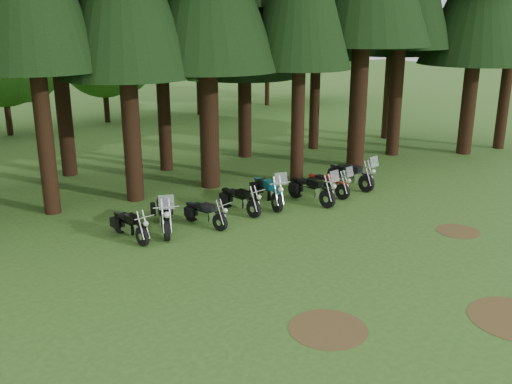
{
  "coord_description": "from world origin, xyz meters",
  "views": [
    {
      "loc": [
        -10.43,
        -10.75,
        6.73
      ],
      "look_at": [
        -0.51,
        5.0,
        1.0
      ],
      "focal_mm": 40.0,
      "sensor_mm": 36.0,
      "label": 1
    }
  ],
  "objects_px": {
    "motorcycle_3": "(239,201)",
    "motorcycle_4": "(268,192)",
    "motorcycle_1": "(164,216)",
    "motorcycle_6": "(328,185)",
    "motorcycle_2": "(205,214)",
    "motorcycle_0": "(130,226)",
    "motorcycle_7": "(351,176)",
    "motorcycle_5": "(311,190)"
  },
  "relations": [
    {
      "from": "motorcycle_7",
      "to": "motorcycle_2",
      "type": "bearing_deg",
      "value": 177.15
    },
    {
      "from": "motorcycle_6",
      "to": "motorcycle_7",
      "type": "xyz_separation_m",
      "value": [
        1.49,
        0.36,
        0.06
      ]
    },
    {
      "from": "motorcycle_6",
      "to": "motorcycle_1",
      "type": "bearing_deg",
      "value": 167.31
    },
    {
      "from": "motorcycle_5",
      "to": "motorcycle_7",
      "type": "relative_size",
      "value": 0.97
    },
    {
      "from": "motorcycle_6",
      "to": "motorcycle_7",
      "type": "distance_m",
      "value": 1.53
    },
    {
      "from": "motorcycle_4",
      "to": "motorcycle_7",
      "type": "xyz_separation_m",
      "value": [
        4.14,
        0.11,
        -0.01
      ]
    },
    {
      "from": "motorcycle_2",
      "to": "motorcycle_4",
      "type": "bearing_deg",
      "value": -3.77
    },
    {
      "from": "motorcycle_6",
      "to": "motorcycle_7",
      "type": "bearing_deg",
      "value": -0.59
    },
    {
      "from": "motorcycle_2",
      "to": "motorcycle_6",
      "type": "xyz_separation_m",
      "value": [
        5.63,
        0.47,
        0.04
      ]
    },
    {
      "from": "motorcycle_2",
      "to": "motorcycle_6",
      "type": "distance_m",
      "value": 5.65
    },
    {
      "from": "motorcycle_0",
      "to": "motorcycle_4",
      "type": "xyz_separation_m",
      "value": [
        5.52,
        0.51,
        0.09
      ]
    },
    {
      "from": "motorcycle_1",
      "to": "motorcycle_4",
      "type": "bearing_deg",
      "value": 23.28
    },
    {
      "from": "motorcycle_4",
      "to": "motorcycle_7",
      "type": "height_order",
      "value": "motorcycle_4"
    },
    {
      "from": "motorcycle_0",
      "to": "motorcycle_1",
      "type": "relative_size",
      "value": 0.83
    },
    {
      "from": "motorcycle_0",
      "to": "motorcycle_5",
      "type": "xyz_separation_m",
      "value": [
        7.08,
        -0.12,
        0.07
      ]
    },
    {
      "from": "motorcycle_3",
      "to": "motorcycle_1",
      "type": "bearing_deg",
      "value": 174.22
    },
    {
      "from": "motorcycle_6",
      "to": "motorcycle_4",
      "type": "bearing_deg",
      "value": 160.75
    },
    {
      "from": "motorcycle_1",
      "to": "motorcycle_2",
      "type": "height_order",
      "value": "motorcycle_1"
    },
    {
      "from": "motorcycle_2",
      "to": "motorcycle_0",
      "type": "bearing_deg",
      "value": 158.4
    },
    {
      "from": "motorcycle_7",
      "to": "motorcycle_1",
      "type": "bearing_deg",
      "value": 174.07
    },
    {
      "from": "motorcycle_5",
      "to": "motorcycle_0",
      "type": "bearing_deg",
      "value": 169.34
    },
    {
      "from": "motorcycle_3",
      "to": "motorcycle_5",
      "type": "distance_m",
      "value": 2.9
    },
    {
      "from": "motorcycle_3",
      "to": "motorcycle_7",
      "type": "relative_size",
      "value": 0.87
    },
    {
      "from": "motorcycle_7",
      "to": "motorcycle_6",
      "type": "bearing_deg",
      "value": -176.0
    },
    {
      "from": "motorcycle_2",
      "to": "motorcycle_3",
      "type": "height_order",
      "value": "motorcycle_3"
    },
    {
      "from": "motorcycle_0",
      "to": "motorcycle_3",
      "type": "height_order",
      "value": "motorcycle_3"
    },
    {
      "from": "motorcycle_3",
      "to": "motorcycle_6",
      "type": "bearing_deg",
      "value": -12.27
    },
    {
      "from": "motorcycle_1",
      "to": "motorcycle_3",
      "type": "bearing_deg",
      "value": 22.93
    },
    {
      "from": "motorcycle_3",
      "to": "motorcycle_4",
      "type": "xyz_separation_m",
      "value": [
        1.3,
        0.14,
        0.08
      ]
    },
    {
      "from": "motorcycle_2",
      "to": "motorcycle_3",
      "type": "relative_size",
      "value": 0.91
    },
    {
      "from": "motorcycle_0",
      "to": "motorcycle_7",
      "type": "height_order",
      "value": "motorcycle_7"
    },
    {
      "from": "motorcycle_0",
      "to": "motorcycle_3",
      "type": "xyz_separation_m",
      "value": [
        4.22,
        0.37,
        0.01
      ]
    },
    {
      "from": "motorcycle_3",
      "to": "motorcycle_5",
      "type": "relative_size",
      "value": 0.89
    },
    {
      "from": "motorcycle_1",
      "to": "motorcycle_2",
      "type": "bearing_deg",
      "value": 5.28
    },
    {
      "from": "motorcycle_7",
      "to": "motorcycle_4",
      "type": "bearing_deg",
      "value": 172.12
    },
    {
      "from": "motorcycle_1",
      "to": "motorcycle_5",
      "type": "relative_size",
      "value": 1.05
    },
    {
      "from": "motorcycle_1",
      "to": "motorcycle_5",
      "type": "bearing_deg",
      "value": 15.74
    },
    {
      "from": "motorcycle_7",
      "to": "motorcycle_5",
      "type": "bearing_deg",
      "value": -173.41
    },
    {
      "from": "motorcycle_2",
      "to": "motorcycle_7",
      "type": "relative_size",
      "value": 0.79
    },
    {
      "from": "motorcycle_0",
      "to": "motorcycle_6",
      "type": "bearing_deg",
      "value": -7.41
    },
    {
      "from": "motorcycle_1",
      "to": "motorcycle_5",
      "type": "xyz_separation_m",
      "value": [
        5.88,
        -0.22,
        -0.04
      ]
    },
    {
      "from": "motorcycle_3",
      "to": "motorcycle_4",
      "type": "distance_m",
      "value": 1.31
    }
  ]
}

